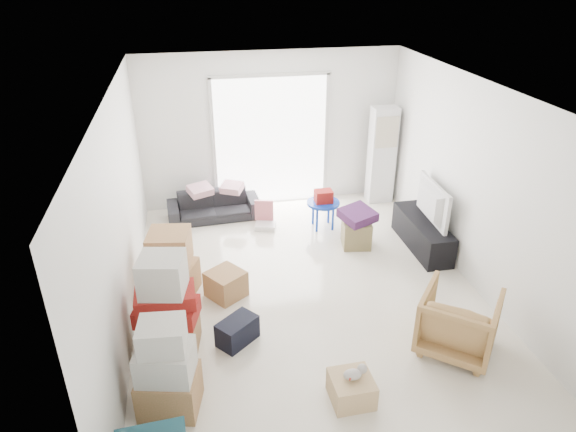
# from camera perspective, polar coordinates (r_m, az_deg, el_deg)

# --- Properties ---
(room_shell) EXTENTS (4.98, 6.48, 3.18)m
(room_shell) POSITION_cam_1_polar(r_m,az_deg,el_deg) (6.30, 2.53, 1.51)
(room_shell) COLOR white
(room_shell) RESTS_ON ground
(sliding_door) EXTENTS (2.10, 0.04, 2.33)m
(sliding_door) POSITION_cam_1_polar(r_m,az_deg,el_deg) (9.06, -1.92, 8.82)
(sliding_door) COLOR white
(sliding_door) RESTS_ON room_shell
(ac_tower) EXTENTS (0.45, 0.30, 1.75)m
(ac_tower) POSITION_cam_1_polar(r_m,az_deg,el_deg) (9.38, 10.37, 6.65)
(ac_tower) COLOR silver
(ac_tower) RESTS_ON room_shell
(tv_console) EXTENTS (0.42, 1.41, 0.47)m
(tv_console) POSITION_cam_1_polar(r_m,az_deg,el_deg) (8.17, 14.70, -1.90)
(tv_console) COLOR black
(tv_console) RESTS_ON room_shell
(television) EXTENTS (0.65, 1.08, 0.14)m
(television) POSITION_cam_1_polar(r_m,az_deg,el_deg) (8.03, 14.94, -0.00)
(television) COLOR black
(television) RESTS_ON tv_console
(sofa) EXTENTS (1.58, 0.54, 0.61)m
(sofa) POSITION_cam_1_polar(r_m,az_deg,el_deg) (8.86, -8.29, 1.58)
(sofa) COLOR black
(sofa) RESTS_ON room_shell
(pillow_left) EXTENTS (0.42, 0.39, 0.11)m
(pillow_left) POSITION_cam_1_polar(r_m,az_deg,el_deg) (8.70, -9.79, 3.57)
(pillow_left) COLOR #E8A9BA
(pillow_left) RESTS_ON sofa
(pillow_right) EXTENTS (0.44, 0.41, 0.12)m
(pillow_right) POSITION_cam_1_polar(r_m,az_deg,el_deg) (8.73, -6.30, 3.93)
(pillow_right) COLOR #E8A9BA
(pillow_right) RESTS_ON sofa
(armchair) EXTENTS (1.10, 1.09, 0.82)m
(armchair) POSITION_cam_1_polar(r_m,az_deg,el_deg) (6.17, 18.47, -10.81)
(armchair) COLOR tan
(armchair) RESTS_ON room_shell
(box_stack_a) EXTENTS (0.66, 0.59, 1.05)m
(box_stack_a) POSITION_cam_1_polar(r_m,az_deg,el_deg) (5.30, -13.31, -16.49)
(box_stack_a) COLOR #B0754F
(box_stack_a) RESTS_ON room_shell
(box_stack_b) EXTENTS (0.76, 0.70, 1.24)m
(box_stack_b) POSITION_cam_1_polar(r_m,az_deg,el_deg) (5.91, -13.27, -10.34)
(box_stack_b) COLOR #B0754F
(box_stack_b) RESTS_ON room_shell
(box_stack_c) EXTENTS (0.75, 0.69, 0.90)m
(box_stack_c) POSITION_cam_1_polar(r_m,az_deg,el_deg) (6.94, -12.82, -5.19)
(box_stack_c) COLOR #B0754F
(box_stack_c) RESTS_ON room_shell
(loose_box) EXTENTS (0.60, 0.60, 0.36)m
(loose_box) POSITION_cam_1_polar(r_m,az_deg,el_deg) (6.88, -6.91, -7.52)
(loose_box) COLOR #B0754F
(loose_box) RESTS_ON room_shell
(duffel_bag) EXTENTS (0.54, 0.52, 0.30)m
(duffel_bag) POSITION_cam_1_polar(r_m,az_deg,el_deg) (6.15, -5.65, -12.60)
(duffel_bag) COLOR black
(duffel_bag) RESTS_ON room_shell
(ottoman) EXTENTS (0.48, 0.48, 0.42)m
(ottoman) POSITION_cam_1_polar(r_m,az_deg,el_deg) (8.03, 7.60, -1.92)
(ottoman) COLOR olive
(ottoman) RESTS_ON room_shell
(blanket) EXTENTS (0.60, 0.60, 0.14)m
(blanket) POSITION_cam_1_polar(r_m,az_deg,el_deg) (7.90, 7.72, -0.13)
(blanket) COLOR #4F2357
(blanket) RESTS_ON ottoman
(kids_table) EXTENTS (0.54, 0.54, 0.67)m
(kids_table) POSITION_cam_1_polar(r_m,az_deg,el_deg) (8.40, 3.95, 1.66)
(kids_table) COLOR #0A30AA
(kids_table) RESTS_ON room_shell
(toy_walker) EXTENTS (0.39, 0.37, 0.44)m
(toy_walker) POSITION_cam_1_polar(r_m,az_deg,el_deg) (8.56, -2.57, -0.43)
(toy_walker) COLOR silver
(toy_walker) RESTS_ON room_shell
(wood_crate) EXTENTS (0.43, 0.43, 0.28)m
(wood_crate) POSITION_cam_1_polar(r_m,az_deg,el_deg) (5.51, 7.06, -18.51)
(wood_crate) COLOR tan
(wood_crate) RESTS_ON room_shell
(plush_bunny) EXTENTS (0.26, 0.15, 0.13)m
(plush_bunny) POSITION_cam_1_polar(r_m,az_deg,el_deg) (5.39, 7.46, -16.92)
(plush_bunny) COLOR #B2ADA8
(plush_bunny) RESTS_ON wood_crate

